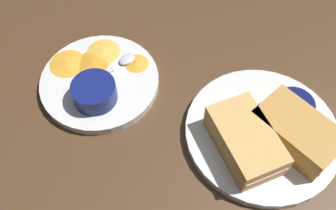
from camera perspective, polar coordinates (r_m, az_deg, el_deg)
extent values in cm
cube|color=#4C331E|center=(64.12, 1.95, -3.49)|extent=(110.00, 110.00, 3.00)
cylinder|color=silver|center=(62.86, 14.18, -4.14)|extent=(25.08, 25.08, 1.60)
cube|color=tan|center=(57.87, 11.75, -5.33)|extent=(14.56, 10.81, 4.80)
cube|color=#DB938E|center=(57.87, 11.75, -5.33)|extent=(14.65, 10.30, 0.80)
cube|color=#C68C42|center=(60.72, 19.13, -3.89)|extent=(13.55, 8.59, 4.80)
cube|color=#DB938E|center=(60.72, 19.13, -3.89)|extent=(13.77, 8.01, 0.80)
cylinder|color=#0C144C|center=(63.51, 18.52, -0.58)|extent=(6.39, 6.39, 3.63)
cylinder|color=black|center=(62.39, 18.87, 0.12)|extent=(5.24, 5.24, 0.60)
cube|color=silver|center=(60.60, 11.16, -4.71)|extent=(1.92, 5.55, 0.40)
ellipsoid|color=silver|center=(62.76, 15.38, -2.62)|extent=(2.82, 3.59, 0.80)
cylinder|color=silver|center=(67.76, -10.40, 3.54)|extent=(21.10, 21.10, 1.60)
cylinder|color=navy|center=(63.36, -11.24, 1.95)|extent=(7.48, 7.48, 3.53)
cylinder|color=olive|center=(62.27, -11.44, 2.67)|extent=(6.13, 6.13, 0.60)
cube|color=silver|center=(67.04, -10.26, 4.28)|extent=(1.20, 5.54, 0.40)
ellipsoid|color=silver|center=(68.63, -6.60, 6.84)|extent=(2.43, 3.35, 0.80)
cone|color=gold|center=(70.40, -15.22, 6.30)|extent=(9.33, 9.33, 0.60)
cone|color=gold|center=(70.88, -9.92, 8.23)|extent=(8.52, 8.52, 0.60)
cone|color=gold|center=(68.22, -4.87, 6.52)|extent=(6.19, 6.19, 0.60)
cone|color=orange|center=(69.37, -11.59, 6.41)|extent=(8.11, 8.11, 0.60)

